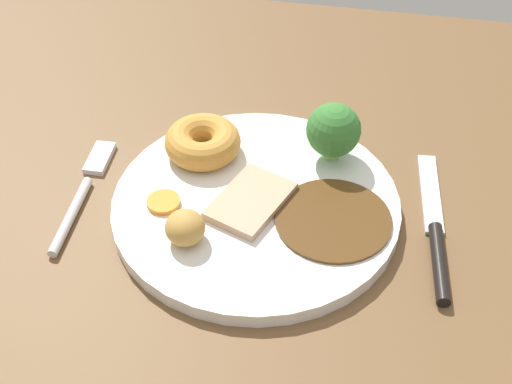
{
  "coord_description": "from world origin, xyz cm",
  "views": [
    {
      "loc": [
        5.62,
        -42.73,
        49.65
      ],
      "look_at": [
        -3.03,
        2.95,
        6.0
      ],
      "focal_mm": 50.29,
      "sensor_mm": 36.0,
      "label": 1
    }
  ],
  "objects": [
    {
      "name": "broccoli_floret",
      "position": [
        2.95,
        10.22,
        8.2
      ],
      "size": [
        5.15,
        5.15,
        5.84
      ],
      "color": "#8CB766",
      "rests_on": "dinner_plate"
    },
    {
      "name": "roast_potato_left",
      "position": [
        -7.98,
        -2.88,
        6.42
      ],
      "size": [
        4.38,
        4.5,
        2.83
      ],
      "primitive_type": "ellipsoid",
      "rotation": [
        0.0,
        0.0,
        1.9
      ],
      "color": "#BC8C42",
      "rests_on": "dinner_plate"
    },
    {
      "name": "meat_slice_main",
      "position": [
        -3.4,
        2.34,
        5.4
      ],
      "size": [
        7.77,
        9.23,
        0.8
      ],
      "primitive_type": "cube",
      "rotation": [
        0.0,
        0.0,
        4.34
      ],
      "color": "tan",
      "rests_on": "dinner_plate"
    },
    {
      "name": "knife",
      "position": [
        13.06,
        2.45,
        4.05
      ],
      "size": [
        3.04,
        18.56,
        1.2
      ],
      "rotation": [
        0.0,
        0.0,
        1.66
      ],
      "color": "black",
      "rests_on": "dining_table"
    },
    {
      "name": "gravy_pool",
      "position": [
        4.07,
        1.64,
        5.15
      ],
      "size": [
        10.27,
        10.27,
        0.3
      ],
      "primitive_type": "cylinder",
      "color": "#563819",
      "rests_on": "dinner_plate"
    },
    {
      "name": "dinner_plate",
      "position": [
        -3.03,
        2.95,
        4.3
      ],
      "size": [
        25.99,
        25.99,
        1.4
      ],
      "primitive_type": "cylinder",
      "color": "white",
      "rests_on": "dining_table"
    },
    {
      "name": "fork",
      "position": [
        -19.31,
        2.24,
        3.99
      ],
      "size": [
        2.14,
        15.29,
        0.9
      ],
      "rotation": [
        0.0,
        0.0,
        1.6
      ],
      "color": "silver",
      "rests_on": "dining_table"
    },
    {
      "name": "carrot_coin_front",
      "position": [
        -11.05,
        0.91,
        5.23
      ],
      "size": [
        3.02,
        3.02,
        0.46
      ],
      "primitive_type": "cylinder",
      "color": "orange",
      "rests_on": "dinner_plate"
    },
    {
      "name": "dining_table",
      "position": [
        0.0,
        0.0,
        1.8
      ],
      "size": [
        120.0,
        84.0,
        3.6
      ],
      "primitive_type": "cube",
      "color": "brown",
      "rests_on": "ground"
    },
    {
      "name": "yorkshire_pudding",
      "position": [
        -9.26,
        8.46,
        6.4
      ],
      "size": [
        7.3,
        7.3,
        2.8
      ],
      "primitive_type": "torus",
      "color": "#C68938",
      "rests_on": "dinner_plate"
    }
  ]
}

